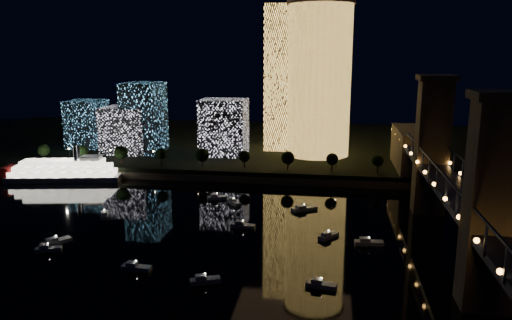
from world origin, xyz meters
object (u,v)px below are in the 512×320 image
Objects in this scene: tower_rectangular at (288,78)px; riverboat at (59,171)px; truss_bridge at (462,208)px; tower_cylindrical at (319,79)px.

tower_rectangular is 126.44m from riverboat.
tower_rectangular is at bearing 34.75° from riverboat.
tower_rectangular is at bearing 113.58° from truss_bridge.
riverboat is (-158.44, 68.10, -12.00)m from truss_bridge.
tower_cylindrical reaches higher than truss_bridge.
truss_bridge reaches higher than riverboat.
tower_cylindrical is at bearing 24.45° from riverboat.
riverboat is at bearing 156.74° from truss_bridge.
tower_rectangular is 0.29× the size of truss_bridge.
tower_cylindrical reaches higher than riverboat.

